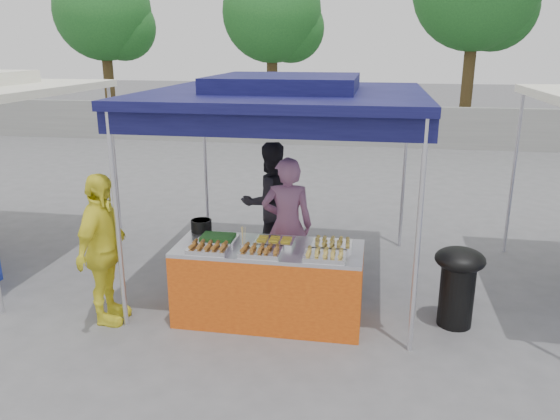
% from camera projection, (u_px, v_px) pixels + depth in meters
% --- Properties ---
extents(ground_plane, '(80.00, 80.00, 0.00)m').
position_uv_depth(ground_plane, '(271.00, 314.00, 6.14)').
color(ground_plane, slate).
extents(back_wall, '(40.00, 0.25, 1.20)m').
position_uv_depth(back_wall, '(340.00, 125.00, 16.33)').
color(back_wall, gray).
rests_on(back_wall, ground_plane).
extents(main_canopy, '(3.20, 3.20, 2.57)m').
position_uv_depth(main_canopy, '(285.00, 93.00, 6.37)').
color(main_canopy, silver).
rests_on(main_canopy, ground_plane).
extents(tree_0, '(3.38, 3.29, 5.66)m').
position_uv_depth(tree_0, '(108.00, 16.00, 18.74)').
color(tree_0, '#48371B').
rests_on(tree_0, ground_plane).
extents(tree_1, '(3.33, 3.23, 5.56)m').
position_uv_depth(tree_1, '(277.00, 17.00, 17.87)').
color(tree_1, '#48371B').
rests_on(tree_1, ground_plane).
extents(vendor_table, '(2.00, 0.80, 0.85)m').
position_uv_depth(vendor_table, '(269.00, 283.00, 5.92)').
color(vendor_table, '#D85213').
rests_on(vendor_table, ground_plane).
extents(food_tray_fl, '(0.42, 0.30, 0.07)m').
position_uv_depth(food_tray_fl, '(209.00, 248.00, 5.66)').
color(food_tray_fl, silver).
rests_on(food_tray_fl, vendor_table).
extents(food_tray_fm, '(0.42, 0.30, 0.07)m').
position_uv_depth(food_tray_fm, '(260.00, 252.00, 5.57)').
color(food_tray_fm, silver).
rests_on(food_tray_fm, vendor_table).
extents(food_tray_fr, '(0.42, 0.30, 0.07)m').
position_uv_depth(food_tray_fr, '(325.00, 256.00, 5.46)').
color(food_tray_fr, silver).
rests_on(food_tray_fr, vendor_table).
extents(food_tray_bl, '(0.42, 0.30, 0.07)m').
position_uv_depth(food_tray_bl, '(218.00, 239.00, 5.94)').
color(food_tray_bl, silver).
rests_on(food_tray_bl, vendor_table).
extents(food_tray_bm, '(0.42, 0.30, 0.07)m').
position_uv_depth(food_tray_bm, '(274.00, 241.00, 5.86)').
color(food_tray_bm, silver).
rests_on(food_tray_bm, vendor_table).
extents(food_tray_br, '(0.42, 0.30, 0.07)m').
position_uv_depth(food_tray_br, '(332.00, 244.00, 5.77)').
color(food_tray_br, silver).
rests_on(food_tray_br, vendor_table).
extents(cooking_pot, '(0.24, 0.24, 0.14)m').
position_uv_depth(cooking_pot, '(201.00, 226.00, 6.26)').
color(cooking_pot, black).
rests_on(cooking_pot, vendor_table).
extents(skewer_cup, '(0.07, 0.07, 0.09)m').
position_uv_depth(skewer_cup, '(244.00, 248.00, 5.64)').
color(skewer_cup, silver).
rests_on(skewer_cup, vendor_table).
extents(wok_burner, '(0.52, 0.52, 0.88)m').
position_uv_depth(wok_burner, '(458.00, 280.00, 5.77)').
color(wok_burner, black).
rests_on(wok_burner, ground_plane).
extents(crate_left, '(0.46, 0.32, 0.28)m').
position_uv_depth(crate_left, '(236.00, 284.00, 6.59)').
color(crate_left, '#1629B5').
rests_on(crate_left, ground_plane).
extents(crate_right, '(0.51, 0.36, 0.30)m').
position_uv_depth(crate_right, '(296.00, 288.00, 6.45)').
color(crate_right, '#1629B5').
rests_on(crate_right, ground_plane).
extents(crate_stacked, '(0.50, 0.35, 0.30)m').
position_uv_depth(crate_stacked, '(296.00, 264.00, 6.37)').
color(crate_stacked, '#1629B5').
rests_on(crate_stacked, crate_right).
extents(vendor_woman, '(0.66, 0.48, 1.67)m').
position_uv_depth(vendor_woman, '(287.00, 226.00, 6.52)').
color(vendor_woman, '#996186').
rests_on(vendor_woman, ground_plane).
extents(helper_man, '(1.03, 0.98, 1.67)m').
position_uv_depth(helper_man, '(270.00, 202.00, 7.49)').
color(helper_man, black).
rests_on(helper_man, ground_plane).
extents(customer_person, '(0.42, 0.98, 1.65)m').
position_uv_depth(customer_person, '(103.00, 250.00, 5.77)').
color(customer_person, '#FBF037').
rests_on(customer_person, ground_plane).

